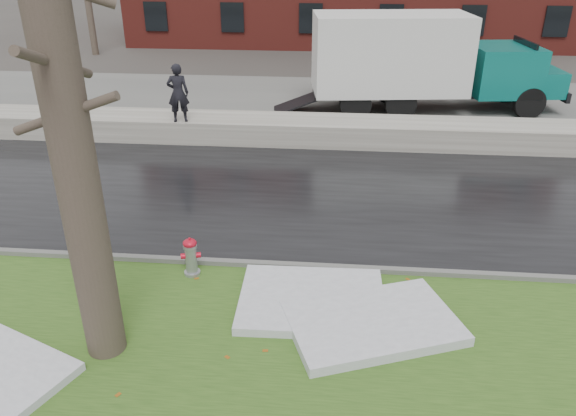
# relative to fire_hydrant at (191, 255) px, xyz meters

# --- Properties ---
(ground) EXTENTS (120.00, 120.00, 0.00)m
(ground) POSITION_rel_fire_hydrant_xyz_m (1.23, -0.61, -0.47)
(ground) COLOR #47423D
(ground) RESTS_ON ground
(verge) EXTENTS (60.00, 4.50, 0.04)m
(verge) POSITION_rel_fire_hydrant_xyz_m (1.23, -1.86, -0.45)
(verge) COLOR #2C4B19
(verge) RESTS_ON ground
(road) EXTENTS (60.00, 7.00, 0.03)m
(road) POSITION_rel_fire_hydrant_xyz_m (1.23, 3.89, -0.46)
(road) COLOR black
(road) RESTS_ON ground
(parking_lot) EXTENTS (60.00, 9.00, 0.03)m
(parking_lot) POSITION_rel_fire_hydrant_xyz_m (1.23, 12.39, -0.46)
(parking_lot) COLOR slate
(parking_lot) RESTS_ON ground
(curb) EXTENTS (60.00, 0.15, 0.14)m
(curb) POSITION_rel_fire_hydrant_xyz_m (1.23, 0.39, -0.40)
(curb) COLOR slate
(curb) RESTS_ON ground
(snowbank) EXTENTS (60.00, 1.60, 0.75)m
(snowbank) POSITION_rel_fire_hydrant_xyz_m (1.23, 8.09, -0.10)
(snowbank) COLOR #BBB6AB
(snowbank) RESTS_ON ground
(fire_hydrant) EXTENTS (0.40, 0.37, 0.81)m
(fire_hydrant) POSITION_rel_fire_hydrant_xyz_m (0.00, 0.00, 0.00)
(fire_hydrant) COLOR gray
(fire_hydrant) RESTS_ON verge
(tree) EXTENTS (1.58, 1.89, 7.61)m
(tree) POSITION_rel_fire_hydrant_xyz_m (-0.84, -2.28, 3.40)
(tree) COLOR brown
(tree) RESTS_ON verge
(box_truck) EXTENTS (10.68, 3.51, 3.53)m
(box_truck) POSITION_rel_fire_hydrant_xyz_m (5.65, 12.00, 1.39)
(box_truck) COLOR black
(box_truck) RESTS_ON ground
(worker) EXTENTS (0.73, 0.55, 1.81)m
(worker) POSITION_rel_fire_hydrant_xyz_m (-2.19, 7.49, 1.18)
(worker) COLOR black
(worker) RESTS_ON snowbank
(snow_patch_near) EXTENTS (2.65, 2.06, 0.16)m
(snow_patch_near) POSITION_rel_fire_hydrant_xyz_m (2.40, -0.79, -0.35)
(snow_patch_near) COLOR silver
(snow_patch_near) RESTS_ON verge
(snow_patch_side) EXTENTS (3.25, 2.67, 0.18)m
(snow_patch_side) POSITION_rel_fire_hydrant_xyz_m (3.47, -1.37, -0.34)
(snow_patch_side) COLOR silver
(snow_patch_side) RESTS_ON verge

